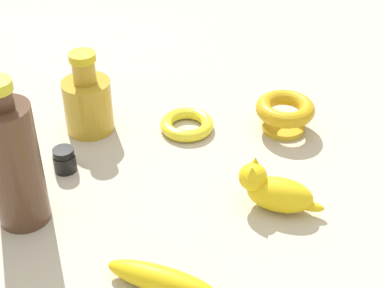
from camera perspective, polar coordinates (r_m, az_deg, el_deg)
ground at (r=0.96m, az=0.00°, el=-3.76°), size 2.00×2.00×0.00m
cat_figurine at (r=0.90m, az=8.07°, el=-4.53°), size 0.13×0.09×0.08m
bottle_short at (r=1.07m, az=-10.23°, el=4.14°), size 0.09×0.09×0.16m
bottle_tall at (r=0.87m, az=-17.14°, el=-1.77°), size 0.08×0.08×0.24m
bangle at (r=1.08m, az=-0.51°, el=1.94°), size 0.10×0.10×0.02m
banana at (r=0.79m, az=-3.02°, el=-13.19°), size 0.16×0.10×0.04m
bowl at (r=1.08m, az=9.13°, el=3.18°), size 0.11×0.11×0.06m
nail_polish_jar at (r=1.00m, az=-12.45°, el=-1.52°), size 0.04×0.04×0.04m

